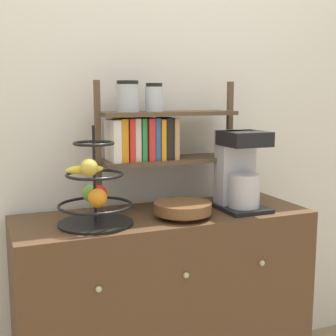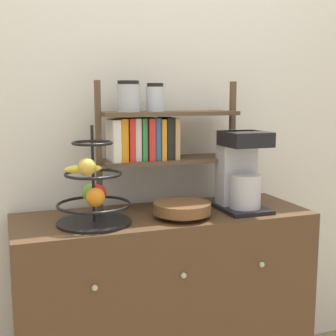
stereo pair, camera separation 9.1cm
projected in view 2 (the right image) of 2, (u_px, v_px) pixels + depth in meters
name	position (u px, v px, depth m)	size (l,w,h in m)	color
wall_back	(145.00, 117.00, 2.25)	(7.00, 0.05, 2.60)	silver
sideboard	(164.00, 309.00, 2.13)	(1.30, 0.48, 0.89)	#4C331E
coffee_maker	(241.00, 171.00, 2.11)	(0.20, 0.24, 0.36)	black
fruit_stand	(93.00, 193.00, 1.88)	(0.30, 0.30, 0.40)	black
wooden_bowl	(182.00, 209.00, 1.98)	(0.25, 0.25, 0.07)	brown
shelf_hutch	(151.00, 132.00, 2.10)	(0.67, 0.20, 0.58)	brown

